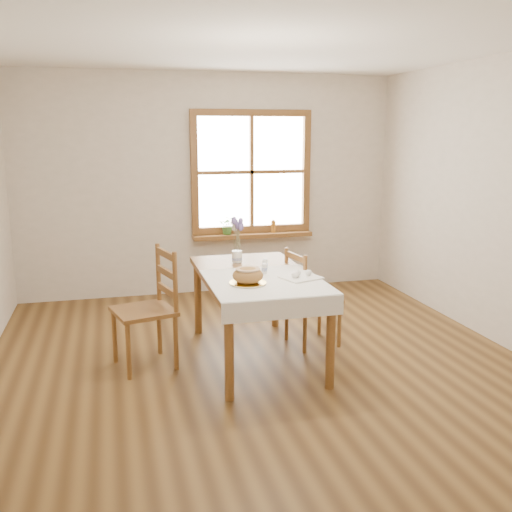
{
  "coord_description": "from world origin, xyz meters",
  "views": [
    {
      "loc": [
        -1.16,
        -4.22,
        1.91
      ],
      "look_at": [
        0.0,
        0.3,
        0.9
      ],
      "focal_mm": 40.0,
      "sensor_mm": 36.0,
      "label": 1
    }
  ],
  "objects_px": {
    "flower_vase": "(237,257)",
    "chair_right": "(313,297)",
    "dining_table": "(256,283)",
    "bread_plate": "(248,283)",
    "chair_left": "(143,309)"
  },
  "relations": [
    {
      "from": "dining_table",
      "to": "flower_vase",
      "type": "bearing_deg",
      "value": 99.16
    },
    {
      "from": "bread_plate",
      "to": "flower_vase",
      "type": "height_order",
      "value": "flower_vase"
    },
    {
      "from": "flower_vase",
      "to": "chair_right",
      "type": "bearing_deg",
      "value": -19.8
    },
    {
      "from": "dining_table",
      "to": "chair_left",
      "type": "relative_size",
      "value": 1.62
    },
    {
      "from": "chair_right",
      "to": "chair_left",
      "type": "bearing_deg",
      "value": 85.92
    },
    {
      "from": "flower_vase",
      "to": "bread_plate",
      "type": "bearing_deg",
      "value": -96.51
    },
    {
      "from": "flower_vase",
      "to": "chair_left",
      "type": "bearing_deg",
      "value": -156.44
    },
    {
      "from": "dining_table",
      "to": "bread_plate",
      "type": "relative_size",
      "value": 5.7
    },
    {
      "from": "dining_table",
      "to": "chair_left",
      "type": "distance_m",
      "value": 0.96
    },
    {
      "from": "dining_table",
      "to": "bread_plate",
      "type": "height_order",
      "value": "bread_plate"
    },
    {
      "from": "chair_left",
      "to": "bread_plate",
      "type": "xyz_separation_m",
      "value": [
        0.79,
        -0.4,
        0.27
      ]
    },
    {
      "from": "chair_left",
      "to": "chair_right",
      "type": "height_order",
      "value": "chair_left"
    },
    {
      "from": "dining_table",
      "to": "bread_plate",
      "type": "xyz_separation_m",
      "value": [
        -0.16,
        -0.36,
        0.1
      ]
    },
    {
      "from": "chair_left",
      "to": "flower_vase",
      "type": "bearing_deg",
      "value": 98.79
    },
    {
      "from": "chair_left",
      "to": "bread_plate",
      "type": "bearing_deg",
      "value": 48.17
    }
  ]
}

